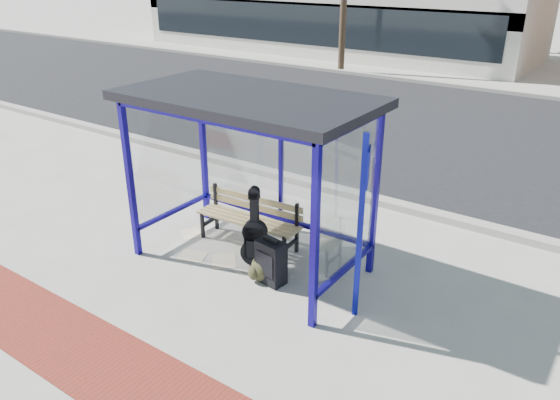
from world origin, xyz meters
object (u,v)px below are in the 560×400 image
Objects in this scene: backpack at (260,268)px; bench at (250,217)px; suitcase at (271,262)px; guitar_bag at (255,239)px.

bench is at bearing 159.26° from backpack.
bench is 4.23× the size of backpack.
bench is at bearing 150.01° from suitcase.
suitcase is 0.20m from backpack.
guitar_bag reaches higher than backpack.
guitar_bag is 2.84× the size of backpack.
guitar_bag is at bearing 160.39° from backpack.
suitcase reaches higher than backpack.
guitar_bag is at bearing 159.78° from suitcase.
bench reaches higher than backpack.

